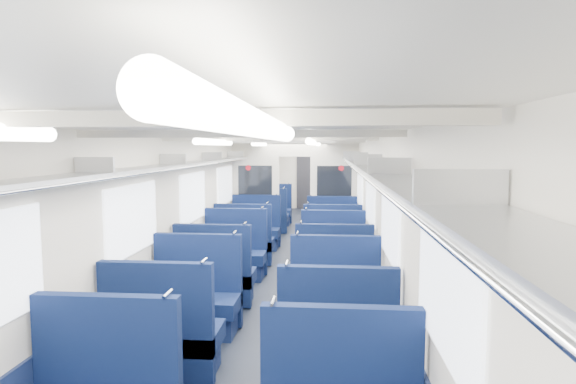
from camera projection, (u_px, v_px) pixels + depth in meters
floor at (284, 277)px, 7.98m from camera, size 2.80×18.00×0.01m
ceiling at (284, 138)px, 7.76m from camera, size 2.80×18.00×0.01m
wall_left at (202, 208)px, 7.99m from camera, size 0.02×18.00×2.35m
dado_left at (204, 255)px, 8.06m from camera, size 0.03×17.90×0.70m
wall_right at (368, 209)px, 7.75m from camera, size 0.02×18.00×2.35m
dado_right at (366, 258)px, 7.83m from camera, size 0.03×17.90×0.70m
wall_far at (307, 176)px, 16.79m from camera, size 2.80×0.02×2.35m
luggage_rack_left at (212, 161)px, 7.89m from camera, size 0.36×17.40×0.18m
luggage_rack_right at (357, 161)px, 7.69m from camera, size 0.36×17.40×0.18m
windows at (281, 197)px, 7.39m from camera, size 2.78×15.60×0.75m
ceiling_fittings at (282, 142)px, 7.50m from camera, size 2.70×16.06×0.11m
end_door at (307, 181)px, 16.75m from camera, size 0.75×0.06×2.00m
bulkhead at (295, 191)px, 10.37m from camera, size 2.80×0.10×2.35m
seat_8 at (163, 339)px, 4.48m from camera, size 1.07×0.59×1.19m
seat_9 at (337, 347)px, 4.31m from camera, size 1.07×0.59×1.19m
seat_10 at (195, 302)px, 5.57m from camera, size 1.07×0.59×1.19m
seat_11 at (335, 305)px, 5.46m from camera, size 1.07×0.59×1.19m
seat_12 at (215, 278)px, 6.55m from camera, size 1.07×0.59×1.19m
seat_13 at (334, 278)px, 6.57m from camera, size 1.07×0.59×1.19m
seat_14 at (235, 256)px, 7.91m from camera, size 1.07×0.59×1.19m
seat_15 at (333, 259)px, 7.68m from camera, size 1.07×0.59×1.19m
seat_16 at (244, 245)px, 8.84m from camera, size 1.07×0.59×1.19m
seat_17 at (332, 246)px, 8.75m from camera, size 1.07×0.59×1.19m
seat_18 at (256, 232)px, 10.20m from camera, size 1.07×0.59×1.19m
seat_19 at (332, 234)px, 9.92m from camera, size 1.07×0.59×1.19m
seat_20 at (267, 219)px, 12.07m from camera, size 1.07×0.59×1.19m
seat_21 at (331, 220)px, 11.84m from camera, size 1.07×0.59×1.19m
seat_22 at (273, 212)px, 13.33m from camera, size 1.07×0.59×1.19m
seat_23 at (331, 213)px, 13.04m from camera, size 1.07×0.59×1.19m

